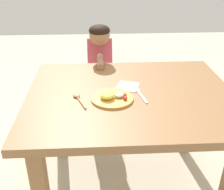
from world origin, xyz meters
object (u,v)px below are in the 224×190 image
object	(u,v)px
fork	(140,94)
person	(100,81)
spoon	(78,98)
plate	(112,97)

from	to	relation	value
fork	person	distance (m)	0.75
spoon	person	xyz separation A→B (m)	(0.13, 0.72, -0.23)
plate	spoon	size ratio (longest dim) A/B	1.35
plate	fork	size ratio (longest dim) A/B	1.02
plate	fork	xyz separation A→B (m)	(0.17, 0.05, -0.01)
person	fork	bearing A→B (deg)	107.87
plate	fork	distance (m)	0.18
fork	plate	bearing A→B (deg)	96.21
fork	person	size ratio (longest dim) A/B	0.23
spoon	person	size ratio (longest dim) A/B	0.17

